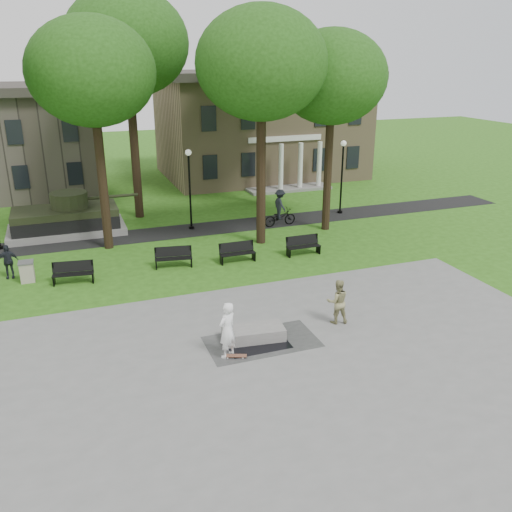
{
  "coord_description": "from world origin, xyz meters",
  "views": [
    {
      "loc": [
        -6.58,
        -18.08,
        9.68
      ],
      "look_at": [
        1.18,
        2.97,
        1.4
      ],
      "focal_mm": 38.0,
      "sensor_mm": 36.0,
      "label": 1
    }
  ],
  "objects_px": {
    "skateboarder": "(227,330)",
    "cyclist": "(280,211)",
    "concrete_block": "(254,333)",
    "friend_watching": "(337,301)",
    "park_bench_0": "(73,272)",
    "trash_bin": "(27,271)"
  },
  "relations": [
    {
      "from": "trash_bin",
      "to": "concrete_block",
      "type": "bearing_deg",
      "value": -47.9
    },
    {
      "from": "concrete_block",
      "to": "cyclist",
      "type": "bearing_deg",
      "value": 63.6
    },
    {
      "from": "skateboarder",
      "to": "trash_bin",
      "type": "xyz_separation_m",
      "value": [
        -6.59,
        9.51,
        -0.54
      ]
    },
    {
      "from": "friend_watching",
      "to": "concrete_block",
      "type": "bearing_deg",
      "value": 14.4
    },
    {
      "from": "skateboarder",
      "to": "trash_bin",
      "type": "distance_m",
      "value": 11.59
    },
    {
      "from": "park_bench_0",
      "to": "trash_bin",
      "type": "bearing_deg",
      "value": 163.41
    },
    {
      "from": "concrete_block",
      "to": "skateboarder",
      "type": "distance_m",
      "value": 1.69
    },
    {
      "from": "cyclist",
      "to": "trash_bin",
      "type": "height_order",
      "value": "cyclist"
    },
    {
      "from": "concrete_block",
      "to": "skateboarder",
      "type": "height_order",
      "value": "skateboarder"
    },
    {
      "from": "friend_watching",
      "to": "park_bench_0",
      "type": "relative_size",
      "value": 0.96
    },
    {
      "from": "friend_watching",
      "to": "cyclist",
      "type": "height_order",
      "value": "cyclist"
    },
    {
      "from": "concrete_block",
      "to": "cyclist",
      "type": "distance_m",
      "value": 14.22
    },
    {
      "from": "skateboarder",
      "to": "concrete_block",
      "type": "bearing_deg",
      "value": -176.49
    },
    {
      "from": "concrete_block",
      "to": "trash_bin",
      "type": "distance_m",
      "value": 11.7
    },
    {
      "from": "concrete_block",
      "to": "park_bench_0",
      "type": "distance_m",
      "value": 9.77
    },
    {
      "from": "skateboarder",
      "to": "cyclist",
      "type": "relative_size",
      "value": 0.9
    },
    {
      "from": "skateboarder",
      "to": "cyclist",
      "type": "bearing_deg",
      "value": -149.23
    },
    {
      "from": "cyclist",
      "to": "trash_bin",
      "type": "distance_m",
      "value": 14.73
    },
    {
      "from": "skateboarder",
      "to": "friend_watching",
      "type": "height_order",
      "value": "skateboarder"
    },
    {
      "from": "friend_watching",
      "to": "park_bench_0",
      "type": "bearing_deg",
      "value": -27.13
    },
    {
      "from": "cyclist",
      "to": "park_bench_0",
      "type": "bearing_deg",
      "value": 107.41
    },
    {
      "from": "skateboarder",
      "to": "park_bench_0",
      "type": "distance_m",
      "value": 9.8
    }
  ]
}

